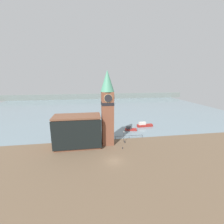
% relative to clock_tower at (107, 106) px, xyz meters
% --- Properties ---
extents(ground_plane, '(160.00, 160.00, 0.00)m').
position_rel_clock_tower_xyz_m(ground_plane, '(0.26, -10.45, -12.24)').
color(ground_plane, brown).
extents(water, '(160.00, 120.00, 0.00)m').
position_rel_clock_tower_xyz_m(water, '(0.26, 63.12, -12.24)').
color(water, gray).
rests_on(water, ground_plane).
extents(far_shoreline, '(180.00, 3.00, 5.00)m').
position_rel_clock_tower_xyz_m(far_shoreline, '(0.26, 103.12, -9.74)').
color(far_shoreline, slate).
rests_on(far_shoreline, water).
extents(pier_railing, '(10.18, 0.08, 1.09)m').
position_rel_clock_tower_xyz_m(pier_railing, '(7.86, 2.87, -11.29)').
color(pier_railing, '#232328').
rests_on(pier_railing, ground_plane).
extents(clock_tower, '(4.09, 4.09, 23.01)m').
position_rel_clock_tower_xyz_m(clock_tower, '(0.00, 0.00, 0.00)').
color(clock_tower, brown).
rests_on(clock_tower, ground_plane).
extents(pier_building, '(13.93, 6.80, 9.84)m').
position_rel_clock_tower_xyz_m(pier_building, '(-9.25, -0.58, -7.30)').
color(pier_building, brown).
rests_on(pier_building, ground_plane).
extents(boat_near, '(4.93, 2.89, 1.50)m').
position_rel_clock_tower_xyz_m(boat_near, '(10.54, 11.06, -11.70)').
color(boat_near, maroon).
rests_on(boat_near, water).
extents(boat_far, '(6.88, 2.04, 2.11)m').
position_rel_clock_tower_xyz_m(boat_far, '(17.71, 14.48, -11.48)').
color(boat_far, maroon).
rests_on(boat_far, water).
extents(mooring_bollard_near, '(0.25, 0.25, 0.62)m').
position_rel_clock_tower_xyz_m(mooring_bollard_near, '(3.93, -4.22, -11.91)').
color(mooring_bollard_near, '#2D2D33').
rests_on(mooring_bollard_near, ground_plane).
extents(mooring_bollard_far, '(0.32, 0.32, 0.80)m').
position_rel_clock_tower_xyz_m(mooring_bollard_far, '(5.59, -0.25, -11.81)').
color(mooring_bollard_far, '#2D2D33').
rests_on(mooring_bollard_far, ground_plane).
extents(lamp_post, '(0.32, 0.32, 3.74)m').
position_rel_clock_tower_xyz_m(lamp_post, '(5.35, 0.31, -9.61)').
color(lamp_post, black).
rests_on(lamp_post, ground_plane).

